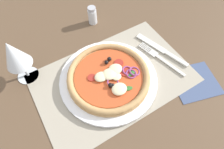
{
  "coord_description": "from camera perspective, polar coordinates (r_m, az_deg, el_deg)",
  "views": [
    {
      "loc": [
        -15.85,
        -25.34,
        49.06
      ],
      "look_at": [
        -0.52,
        0.0,
        2.44
      ],
      "focal_mm": 29.97,
      "sensor_mm": 36.0,
      "label": 1
    }
  ],
  "objects": [
    {
      "name": "ground_plane",
      "position": [
        0.58,
        0.44,
        -1.69
      ],
      "size": [
        190.0,
        140.0,
        2.4
      ],
      "primitive_type": "cube",
      "color": "brown"
    },
    {
      "name": "wine_glass",
      "position": [
        0.56,
        -27.77,
        5.34
      ],
      "size": [
        7.2,
        7.2,
        14.9
      ],
      "color": "silver",
      "rests_on": "ground_plane"
    },
    {
      "name": "knife",
      "position": [
        0.65,
        14.7,
        7.48
      ],
      "size": [
        7.4,
        19.61,
        0.62
      ],
      "rotation": [
        0.0,
        0.0,
        1.87
      ],
      "color": "silver",
      "rests_on": "placemat"
    },
    {
      "name": "pepper_shaker",
      "position": [
        0.72,
        -6.02,
        17.49
      ],
      "size": [
        3.2,
        3.2,
        6.7
      ],
      "color": "silver",
      "rests_on": "ground_plane"
    },
    {
      "name": "napkin",
      "position": [
        0.62,
        23.92,
        -1.96
      ],
      "size": [
        16.19,
        15.27,
        0.36
      ],
      "primitive_type": "cube",
      "rotation": [
        0.0,
        0.0,
        -0.28
      ],
      "color": "#425175",
      "rests_on": "ground_plane"
    },
    {
      "name": "pizza",
      "position": [
        0.55,
        -0.96,
        -0.53
      ],
      "size": [
        24.49,
        24.49,
        2.64
      ],
      "color": "tan",
      "rests_on": "plate"
    },
    {
      "name": "placemat",
      "position": [
        0.57,
        0.45,
        -0.97
      ],
      "size": [
        46.86,
        30.04,
        0.4
      ],
      "primitive_type": "cube",
      "color": "#A39984",
      "rests_on": "ground_plane"
    },
    {
      "name": "plate",
      "position": [
        0.56,
        -1.05,
        -1.38
      ],
      "size": [
        29.29,
        29.29,
        1.04
      ],
      "primitive_type": "cylinder",
      "color": "white",
      "rests_on": "placemat"
    },
    {
      "name": "fork",
      "position": [
        0.63,
        14.15,
        5.11
      ],
      "size": [
        5.64,
        17.86,
        0.44
      ],
      "rotation": [
        0.0,
        0.0,
        1.8
      ],
      "color": "silver",
      "rests_on": "placemat"
    }
  ]
}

